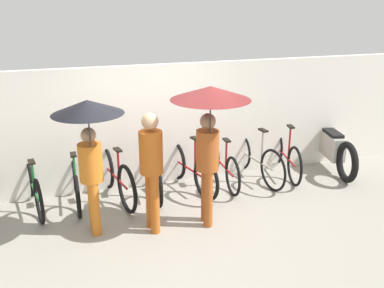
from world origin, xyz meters
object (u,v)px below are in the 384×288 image
at_px(parked_bicycle_3, 116,176).
at_px(parked_bicycle_8, 285,154).
at_px(parked_bicycle_1, 33,187).
at_px(pedestrian_center, 151,164).
at_px(pedestrian_leading, 89,133).
at_px(pedestrian_trailing, 209,116).
at_px(parked_bicycle_5, 189,168).
at_px(parked_bicycle_7, 255,159).
at_px(parked_bicycle_6, 222,163).
at_px(motorcycle, 331,147).
at_px(parked_bicycle_2, 76,182).
at_px(parked_bicycle_4, 153,172).

height_order(parked_bicycle_3, parked_bicycle_8, parked_bicycle_8).
xyz_separation_m(parked_bicycle_1, pedestrian_center, (1.61, -1.22, 0.65)).
height_order(parked_bicycle_8, pedestrian_leading, pedestrian_leading).
height_order(pedestrian_leading, pedestrian_trailing, pedestrian_trailing).
distance_m(parked_bicycle_5, parked_bicycle_7, 1.26).
distance_m(parked_bicycle_6, motorcycle, 2.27).
xyz_separation_m(parked_bicycle_6, parked_bicycle_8, (1.26, 0.02, 0.02)).
xyz_separation_m(parked_bicycle_7, pedestrian_center, (-2.18, -1.21, 0.62)).
relative_size(parked_bicycle_3, pedestrian_trailing, 0.86).
bearing_deg(motorcycle, parked_bicycle_1, 102.57).
relative_size(parked_bicycle_5, pedestrian_center, 1.00).
distance_m(parked_bicycle_1, parked_bicycle_5, 2.53).
distance_m(parked_bicycle_1, pedestrian_trailing, 3.03).
bearing_deg(parked_bicycle_7, parked_bicycle_2, 83.36).
bearing_deg(parked_bicycle_8, parked_bicycle_6, 102.62).
xyz_separation_m(parked_bicycle_2, parked_bicycle_4, (1.26, -0.02, 0.01)).
distance_m(parked_bicycle_2, parked_bicycle_8, 3.79).
relative_size(pedestrian_center, motorcycle, 0.82).
height_order(parked_bicycle_2, parked_bicycle_5, parked_bicycle_2).
xyz_separation_m(parked_bicycle_1, parked_bicycle_6, (3.16, 0.03, -0.00)).
height_order(parked_bicycle_1, pedestrian_center, pedestrian_center).
height_order(parked_bicycle_1, parked_bicycle_4, parked_bicycle_1).
bearing_deg(pedestrian_center, motorcycle, -169.40).
height_order(parked_bicycle_4, pedestrian_leading, pedestrian_leading).
xyz_separation_m(parked_bicycle_3, parked_bicycle_8, (3.16, 0.10, -0.02)).
height_order(parked_bicycle_3, parked_bicycle_6, parked_bicycle_6).
bearing_deg(parked_bicycle_6, pedestrian_leading, 119.21).
bearing_deg(parked_bicycle_6, parked_bicycle_5, 99.70).
distance_m(parked_bicycle_4, pedestrian_trailing, 1.93).
xyz_separation_m(parked_bicycle_7, motorcycle, (1.63, 0.04, 0.02)).
relative_size(parked_bicycle_5, parked_bicycle_6, 0.98).
bearing_deg(pedestrian_center, parked_bicycle_1, -44.63).
bearing_deg(parked_bicycle_8, parked_bicycle_5, 104.46).
distance_m(parked_bicycle_1, pedestrian_leading, 1.79).
xyz_separation_m(pedestrian_leading, pedestrian_trailing, (1.55, -0.26, 0.16)).
height_order(parked_bicycle_8, motorcycle, parked_bicycle_8).
bearing_deg(parked_bicycle_5, parked_bicycle_8, -100.42).
bearing_deg(parked_bicycle_4, parked_bicycle_5, -88.75).
xyz_separation_m(parked_bicycle_4, pedestrian_trailing, (0.49, -1.36, 1.28)).
bearing_deg(motorcycle, parked_bicycle_5, 103.78).
bearing_deg(parked_bicycle_2, pedestrian_center, -141.51).
distance_m(pedestrian_center, motorcycle, 4.06).
bearing_deg(parked_bicycle_5, parked_bicycle_3, 77.30).
bearing_deg(parked_bicycle_1, parked_bicycle_7, -99.66).
relative_size(parked_bicycle_3, parked_bicycle_6, 1.02).
distance_m(parked_bicycle_1, parked_bicycle_3, 1.26).
xyz_separation_m(parked_bicycle_2, parked_bicycle_7, (3.16, -0.01, 0.04)).
relative_size(parked_bicycle_2, motorcycle, 0.80).
bearing_deg(motorcycle, pedestrian_leading, 116.15).
relative_size(parked_bicycle_3, parked_bicycle_7, 0.98).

